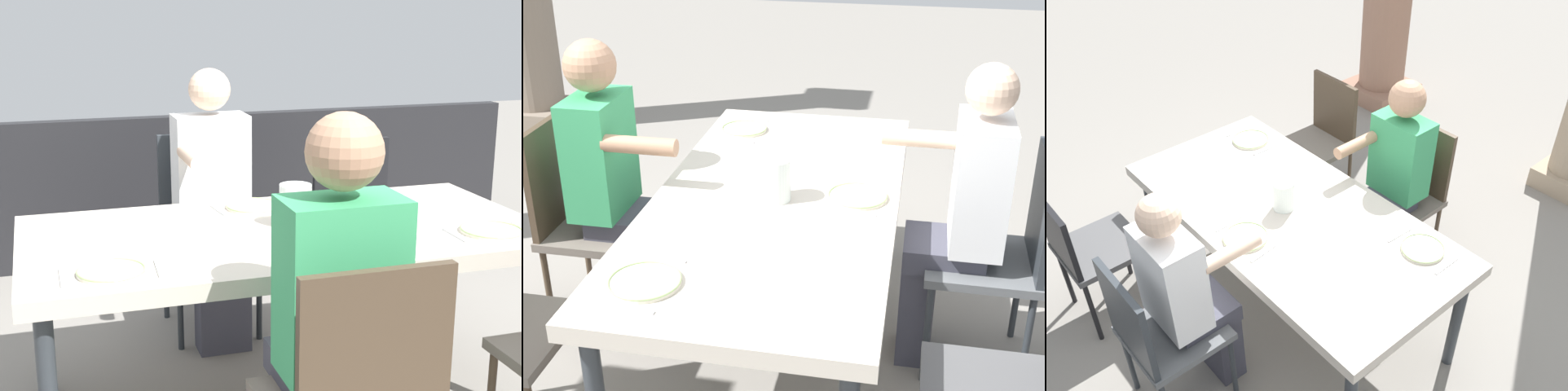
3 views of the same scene
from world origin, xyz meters
TOP-DOWN VIEW (x-y plane):
  - dining_table at (0.00, 0.00)m, footprint 1.95×0.94m
  - chair_west_south at (-0.71, -0.89)m, footprint 0.44×0.44m
  - chair_mid_south at (0.10, -0.89)m, footprint 0.44×0.44m
  - diner_woman_green at (0.11, -0.71)m, footprint 0.35×0.49m
  - diner_man_white at (0.10, 0.72)m, footprint 0.34×0.50m
  - patio_railing at (0.00, -1.92)m, footprint 4.35×0.10m
  - plate_0 at (-0.72, 0.27)m, footprint 0.23×0.23m
  - spoon_0 at (-0.57, 0.27)m, footprint 0.02×0.17m
  - plate_1 at (0.03, -0.31)m, footprint 0.23×0.23m
  - fork_1 at (-0.12, -0.31)m, footprint 0.03×0.17m
  - spoon_1 at (0.18, -0.31)m, footprint 0.04×0.17m
  - plate_2 at (0.68, 0.30)m, footprint 0.22×0.22m
  - fork_2 at (0.53, 0.30)m, footprint 0.03×0.17m
  - spoon_2 at (0.83, 0.30)m, footprint 0.02×0.17m
  - water_pitcher at (-0.04, 0.00)m, footprint 0.12×0.12m

SIDE VIEW (x-z plane):
  - patio_railing at x=0.00m, z-range 0.00..0.90m
  - chair_west_south at x=-0.71m, z-range 0.08..0.96m
  - chair_mid_south at x=0.10m, z-range 0.07..1.02m
  - dining_table at x=0.00m, z-range 0.31..1.05m
  - diner_woman_green at x=0.11m, z-range 0.04..1.32m
  - diner_man_white at x=0.10m, z-range 0.05..1.35m
  - spoon_0 at x=-0.57m, z-range 0.74..0.75m
  - fork_1 at x=-0.12m, z-range 0.74..0.75m
  - spoon_1 at x=0.18m, z-range 0.74..0.75m
  - fork_2 at x=0.53m, z-range 0.74..0.75m
  - spoon_2 at x=0.83m, z-range 0.74..0.75m
  - plate_1 at x=0.03m, z-range 0.74..0.76m
  - plate_0 at x=-0.72m, z-range 0.74..0.76m
  - plate_2 at x=0.68m, z-range 0.74..0.76m
  - water_pitcher at x=-0.04m, z-range 0.73..0.90m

